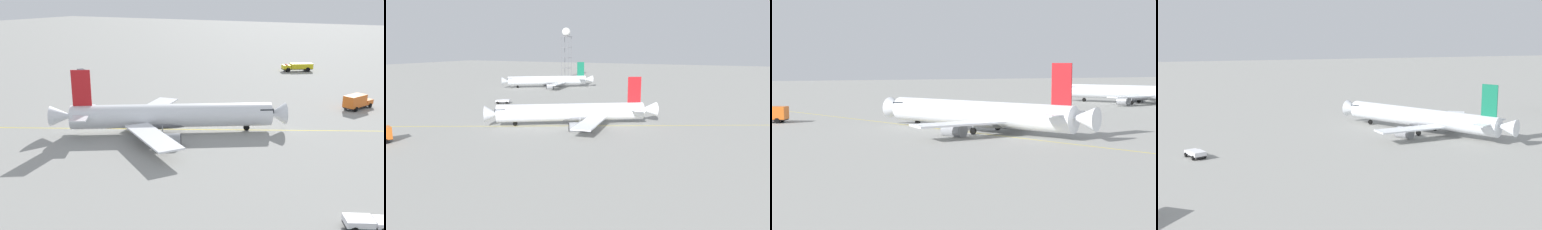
# 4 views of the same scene
# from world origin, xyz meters

# --- Properties ---
(ground_plane) EXTENTS (600.00, 600.00, 0.00)m
(ground_plane) POSITION_xyz_m (0.00, 0.00, 0.00)
(ground_plane) COLOR gray
(airliner_main) EXTENTS (36.96, 28.46, 11.46)m
(airliner_main) POSITION_xyz_m (-2.79, 2.79, 2.80)
(airliner_main) COLOR white
(airliner_main) RESTS_ON ground_plane
(airliner_secondary) EXTENTS (36.08, 27.58, 11.53)m
(airliner_secondary) POSITION_xyz_m (-46.35, 67.44, 2.99)
(airliner_secondary) COLOR silver
(airliner_secondary) RESTS_ON ground_plane
(pushback_tug_truck) EXTENTS (4.89, 3.79, 1.30)m
(pushback_tug_truck) POSITION_xyz_m (-37.11, 21.27, 0.80)
(pushback_tug_truck) COLOR #232326
(pushback_tug_truck) RESTS_ON ground_plane
(taxiway_centreline) EXTENTS (147.61, 71.70, 0.01)m
(taxiway_centreline) POSITION_xyz_m (-1.89, 1.43, 0.00)
(taxiway_centreline) COLOR yellow
(taxiway_centreline) RESTS_ON ground_plane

